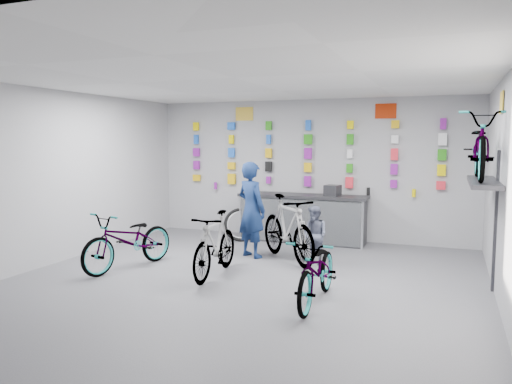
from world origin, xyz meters
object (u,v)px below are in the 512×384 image
at_px(bike_center, 215,244).
at_px(bike_right, 318,270).
at_px(counter, 302,219).
at_px(bike_left, 129,240).
at_px(clerk, 251,210).
at_px(bike_service, 288,228).
at_px(customer, 315,235).

relative_size(bike_center, bike_right, 1.00).
distance_m(counter, bike_left, 3.80).
distance_m(bike_center, clerk, 1.47).
height_order(bike_left, bike_service, bike_service).
height_order(bike_service, customer, bike_service).
height_order(bike_left, customer, customer).
bearing_deg(bike_service, bike_right, -107.04).
relative_size(bike_center, bike_service, 0.87).
distance_m(bike_right, clerk, 2.82).
bearing_deg(bike_center, counter, 76.43).
bearing_deg(counter, bike_service, -82.60).
bearing_deg(bike_right, counter, 108.49).
height_order(counter, clerk, clerk).
bearing_deg(bike_center, customer, 42.33).
bearing_deg(bike_service, bike_left, 168.20).
distance_m(bike_left, customer, 3.14).
distance_m(bike_center, customer, 1.82).
distance_m(counter, customer, 1.91).
relative_size(bike_right, customer, 1.67).
distance_m(bike_left, bike_service, 2.72).
relative_size(counter, bike_center, 1.60).
bearing_deg(bike_right, clerk, 129.50).
xyz_separation_m(bike_right, customer, (-0.57, 2.03, 0.06)).
distance_m(bike_service, clerk, 0.78).
bearing_deg(clerk, bike_left, 70.28).
bearing_deg(clerk, bike_right, 155.89).
bearing_deg(bike_center, bike_service, 56.96).
relative_size(bike_center, customer, 1.66).
xyz_separation_m(counter, bike_center, (-0.54, -3.07, 0.02)).
distance_m(counter, clerk, 1.77).
relative_size(counter, bike_service, 1.39).
height_order(counter, bike_right, counter).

